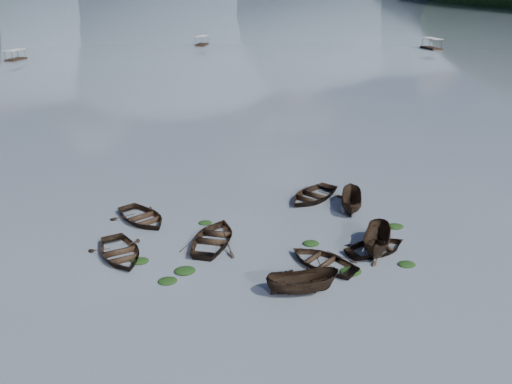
{
  "coord_description": "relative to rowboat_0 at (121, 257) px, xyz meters",
  "views": [
    {
      "loc": [
        -3.05,
        -19.1,
        14.91
      ],
      "look_at": [
        0.0,
        12.0,
        2.0
      ],
      "focal_mm": 35.0,
      "sensor_mm": 36.0,
      "label": 1
    }
  ],
  "objects": [
    {
      "name": "rowboat_5",
      "position": [
        15.45,
        -0.75,
        0.0
      ],
      "size": [
        3.17,
        4.47,
        1.62
      ],
      "primitive_type": "imported",
      "rotation": [
        0.0,
        0.0,
        -0.43
      ],
      "color": "black",
      "rests_on": "ground"
    },
    {
      "name": "pontoon_left",
      "position": [
        -35.91,
        89.87,
        0.0
      ],
      "size": [
        3.49,
        5.71,
        2.04
      ],
      "primitive_type": null,
      "rotation": [
        0.0,
        0.0,
        -0.25
      ],
      "color": "black",
      "rests_on": "ground"
    },
    {
      "name": "rowboat_4",
      "position": [
        15.44,
        -0.83,
        0.0
      ],
      "size": [
        4.86,
        4.16,
        0.85
      ],
      "primitive_type": "imported",
      "rotation": [
        0.0,
        0.0,
        1.92
      ],
      "color": "black",
      "rests_on": "ground"
    },
    {
      "name": "weed_clump_6",
      "position": [
        5.05,
        4.05,
        0.0
      ],
      "size": [
        0.92,
        0.77,
        0.19
      ],
      "primitive_type": "ellipsoid",
      "color": "black",
      "rests_on": "ground"
    },
    {
      "name": "pontoon_centre",
      "position": [
        4.59,
        115.75,
        0.0
      ],
      "size": [
        3.88,
        6.51,
        2.33
      ],
      "primitive_type": null,
      "rotation": [
        0.0,
        0.0,
        -0.23
      ],
      "color": "black",
      "rests_on": "ground"
    },
    {
      "name": "rowboat_3",
      "position": [
        11.79,
        -2.08,
        0.0
      ],
      "size": [
        5.16,
        5.2,
        0.89
      ],
      "primitive_type": "imported",
      "rotation": [
        0.0,
        0.0,
        3.9
      ],
      "color": "black",
      "rests_on": "ground"
    },
    {
      "name": "rowboat_2",
      "position": [
        10.09,
        -4.74,
        0.0
      ],
      "size": [
        3.9,
        1.59,
        1.49
      ],
      "primitive_type": "imported",
      "rotation": [
        0.0,
        0.0,
        1.61
      ],
      "color": "black",
      "rests_on": "ground"
    },
    {
      "name": "ground_plane",
      "position": [
        8.56,
        -7.56,
        0.0
      ],
      "size": [
        2400.0,
        2400.0,
        0.0
      ],
      "primitive_type": "plane",
      "color": "slate"
    },
    {
      "name": "rowboat_0",
      "position": [
        0.0,
        0.0,
        0.0
      ],
      "size": [
        4.79,
        5.52,
        0.96
      ],
      "primitive_type": "imported",
      "rotation": [
        0.0,
        0.0,
        0.39
      ],
      "color": "black",
      "rests_on": "ground"
    },
    {
      "name": "rowboat_7",
      "position": [
        13.15,
        7.5,
        0.0
      ],
      "size": [
        6.0,
        6.0,
        1.03
      ],
      "primitive_type": "imported",
      "rotation": [
        0.0,
        0.0,
        5.5
      ],
      "color": "black",
      "rests_on": "ground"
    },
    {
      "name": "rowboat_8",
      "position": [
        15.54,
        5.41,
        0.0
      ],
      "size": [
        2.39,
        4.11,
        1.49
      ],
      "primitive_type": "imported",
      "rotation": [
        0.0,
        0.0,
        2.88
      ],
      "color": "black",
      "rests_on": "ground"
    },
    {
      "name": "weed_clump_7",
      "position": [
        17.72,
        2.21,
        0.0
      ],
      "size": [
        1.1,
        0.88,
        0.24
      ],
      "primitive_type": "ellipsoid",
      "color": "black",
      "rests_on": "ground"
    },
    {
      "name": "weed_clump_4",
      "position": [
        16.64,
        -2.61,
        0.0
      ],
      "size": [
        1.02,
        0.81,
        0.21
      ],
      "primitive_type": "ellipsoid",
      "color": "black",
      "rests_on": "ground"
    },
    {
      "name": "weed_clump_3",
      "position": [
        11.63,
        0.42,
        0.0
      ],
      "size": [
        1.02,
        0.86,
        0.23
      ],
      "primitive_type": "ellipsoid",
      "color": "black",
      "rests_on": "ground"
    },
    {
      "name": "rowboat_1",
      "position": [
        5.6,
        1.23,
        0.0
      ],
      "size": [
        4.9,
        5.81,
        1.03
      ],
      "primitive_type": "imported",
      "rotation": [
        0.0,
        0.0,
        2.83
      ],
      "color": "black",
      "rests_on": "ground"
    },
    {
      "name": "weed_clump_1",
      "position": [
        1.23,
        -0.73,
        0.0
      ],
      "size": [
        1.05,
        0.84,
        0.23
      ],
      "primitive_type": "ellipsoid",
      "color": "black",
      "rests_on": "ground"
    },
    {
      "name": "weed_clump_2",
      "position": [
        13.18,
        -3.11,
        0.0
      ],
      "size": [
        1.23,
        0.98,
        0.27
      ],
      "primitive_type": "ellipsoid",
      "color": "black",
      "rests_on": "ground"
    },
    {
      "name": "rowboat_6",
      "position": [
        0.76,
        4.84,
        0.0
      ],
      "size": [
        5.48,
        5.79,
        0.98
      ],
      "primitive_type": "imported",
      "rotation": [
        0.0,
        0.0,
        0.63
      ],
      "color": "black",
      "rests_on": "ground"
    },
    {
      "name": "weed_clump_5",
      "position": [
        2.99,
        -3.05,
        0.0
      ],
      "size": [
        1.05,
        0.85,
        0.22
      ],
      "primitive_type": "ellipsoid",
      "color": "black",
      "rests_on": "ground"
    },
    {
      "name": "weed_clump_0",
      "position": [
        3.89,
        -2.1,
        0.0
      ],
      "size": [
        1.21,
        0.99,
        0.26
      ],
      "primitive_type": "ellipsoid",
      "color": "black",
      "rests_on": "ground"
    },
    {
      "name": "pontoon_right",
      "position": [
        63.54,
        101.33,
        0.0
      ],
      "size": [
        3.44,
        6.83,
        2.52
      ],
      "primitive_type": null,
      "rotation": [
        0.0,
        0.0,
        0.11
      ],
      "color": "black",
      "rests_on": "ground"
    }
  ]
}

